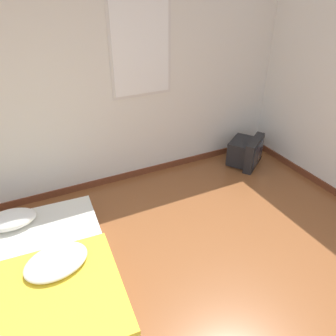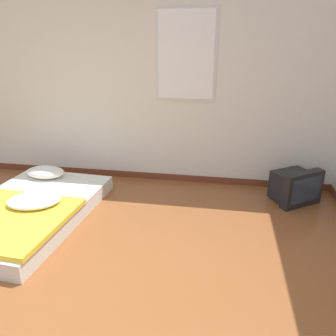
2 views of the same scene
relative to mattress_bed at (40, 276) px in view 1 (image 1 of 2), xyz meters
name	(u,v)px [view 1 (image 1 of 2)]	position (x,y,z in m)	size (l,w,h in m)	color
wall_back	(79,92)	(0.85, 1.41, 1.17)	(7.91, 0.08, 2.60)	silver
mattress_bed	(40,276)	(0.00, 0.00, 0.00)	(1.39, 2.02, 0.32)	silver
crt_tv	(246,152)	(3.04, 0.96, 0.09)	(0.64, 0.61, 0.43)	black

